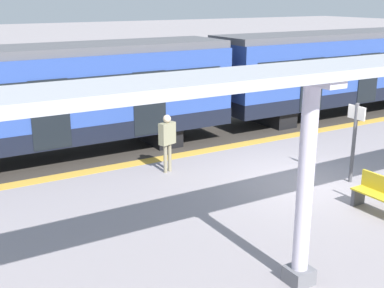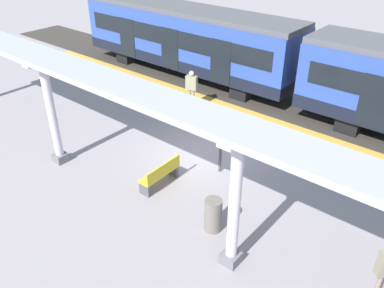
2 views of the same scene
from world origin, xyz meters
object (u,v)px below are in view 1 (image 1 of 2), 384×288
platform_info_sign (354,135)px  passenger_waiting_near_edge (167,137)px  canopy_pillar_second (305,185)px  train_near_carriage (39,102)px  bench_mid_platform (384,196)px  train_far_carriage (344,71)px

platform_info_sign → passenger_waiting_near_edge: (-3.25, -3.96, -0.27)m
canopy_pillar_second → train_near_carriage: bearing=-167.1°
train_near_carriage → platform_info_sign: 9.24m
bench_mid_platform → canopy_pillar_second: bearing=-71.7°
canopy_pillar_second → passenger_waiting_near_edge: (-6.33, 0.69, -0.81)m
train_far_carriage → platform_info_sign: 8.84m
train_near_carriage → platform_info_sign: (6.26, 6.77, -0.50)m
bench_mid_platform → passenger_waiting_near_edge: (-5.11, -3.01, 0.62)m
train_near_carriage → passenger_waiting_near_edge: size_ratio=7.31×
train_near_carriage → train_far_carriage: bearing=90.0°
train_far_carriage → bench_mid_platform: bearing=-41.5°
canopy_pillar_second → platform_info_sign: canopy_pillar_second is taller
train_near_carriage → canopy_pillar_second: bearing=12.9°
platform_info_sign → train_near_carriage: bearing=-132.7°
train_far_carriage → canopy_pillar_second: size_ratio=3.36×
train_near_carriage → bench_mid_platform: train_near_carriage is taller
train_near_carriage → bench_mid_platform: (8.11, 5.83, -1.39)m
train_far_carriage → bench_mid_platform: 10.91m
canopy_pillar_second → platform_info_sign: (-3.08, 4.64, -0.54)m
platform_info_sign → passenger_waiting_near_edge: platform_info_sign is taller
canopy_pillar_second → passenger_waiting_near_edge: bearing=173.8°
train_far_carriage → passenger_waiting_near_edge: train_far_carriage is taller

